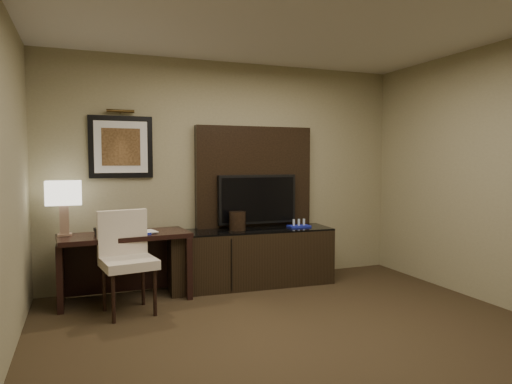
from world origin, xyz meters
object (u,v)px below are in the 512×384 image
tv (257,199)px  credenza (251,257)px  minibar_tray (299,223)px  desk_chair (129,262)px  desk_phone (107,230)px  desk (126,267)px  ice_bucket (237,221)px  table_lamp (64,208)px

tv → credenza: bearing=-130.7°
credenza → minibar_tray: (0.62, -0.03, 0.39)m
credenza → minibar_tray: minibar_tray is taller
credenza → minibar_tray: bearing=0.4°
desk_chair → desk_phone: size_ratio=4.99×
credenza → desk_phone: 1.70m
desk → desk_phone: 0.45m
tv → desk_chair: (-1.62, -0.71, -0.51)m
tv → ice_bucket: 0.43m
desk → desk_phone: (-0.18, -0.02, 0.41)m
tv → minibar_tray: 0.60m
desk → desk_chair: bearing=-96.1°
desk → desk_phone: bearing=-178.1°
desk → desk_phone: desk_phone is taller
tv → table_lamp: bearing=-176.6°
desk_chair → desk_phone: desk_chair is taller
desk_chair → ice_bucket: 1.43m
credenza → desk: bearing=-174.3°
tv → table_lamp: (-2.20, -0.13, -0.01)m
desk → credenza: 1.46m
desk_phone → ice_bucket: ice_bucket is taller
tv → desk_phone: (-1.79, -0.26, -0.25)m
credenza → tv: (0.15, 0.17, 0.68)m
desk_phone → ice_bucket: size_ratio=0.93×
credenza → table_lamp: bearing=-178.0°
ice_bucket → desk_chair: bearing=-157.7°
desk → desk_chair: (-0.01, -0.47, 0.15)m
minibar_tray → desk_chair: bearing=-166.4°
tv → ice_bucket: (-0.32, -0.17, -0.23)m
desk_chair → ice_bucket: desk_chair is taller
table_lamp → desk_phone: bearing=-17.5°
credenza → table_lamp: 2.16m
desk → ice_bucket: 1.36m
tv → desk_chair: 1.84m
tv → minibar_tray: (0.48, -0.20, -0.30)m
desk → minibar_tray: (2.08, 0.04, 0.36)m
desk → credenza: size_ratio=0.68×
credenza → minibar_tray: 0.73m
ice_bucket → desk_phone: bearing=-176.6°
desk → desk_phone: size_ratio=6.55×
credenza → desk_chair: (-1.47, -0.54, 0.17)m
tv → desk_chair: bearing=-156.4°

